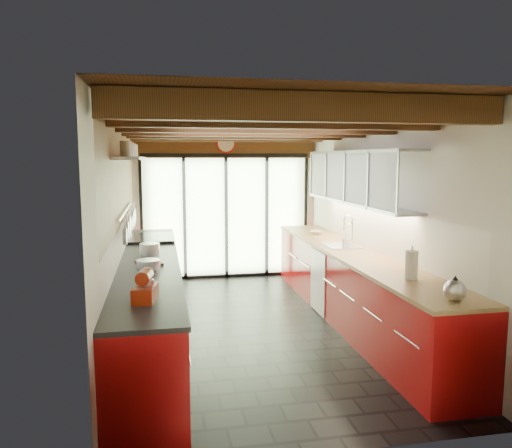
# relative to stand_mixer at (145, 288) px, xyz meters

# --- Properties ---
(ground) EXTENTS (5.50, 5.50, 0.00)m
(ground) POSITION_rel_stand_mixer_xyz_m (1.27, 1.77, -1.03)
(ground) COLOR black
(ground) RESTS_ON ground
(room_shell) EXTENTS (5.50, 5.50, 5.50)m
(room_shell) POSITION_rel_stand_mixer_xyz_m (1.27, 1.77, 0.63)
(room_shell) COLOR silver
(room_shell) RESTS_ON ground
(ceiling_beams) EXTENTS (3.14, 5.06, 4.90)m
(ceiling_beams) POSITION_rel_stand_mixer_xyz_m (1.27, 2.15, 1.43)
(ceiling_beams) COLOR #593316
(ceiling_beams) RESTS_ON ground
(glass_door) EXTENTS (2.95, 0.10, 2.90)m
(glass_door) POSITION_rel_stand_mixer_xyz_m (1.27, 4.46, 0.63)
(glass_door) COLOR #C6EAAD
(glass_door) RESTS_ON ground
(left_counter) EXTENTS (0.68, 5.00, 0.92)m
(left_counter) POSITION_rel_stand_mixer_xyz_m (-0.01, 1.77, -0.57)
(left_counter) COLOR #AC0E10
(left_counter) RESTS_ON ground
(range_stove) EXTENTS (0.66, 0.90, 0.97)m
(range_stove) POSITION_rel_stand_mixer_xyz_m (-0.01, 3.22, -0.56)
(range_stove) COLOR silver
(range_stove) RESTS_ON ground
(right_counter) EXTENTS (0.68, 5.00, 0.92)m
(right_counter) POSITION_rel_stand_mixer_xyz_m (2.54, 1.77, -0.57)
(right_counter) COLOR #AC0E10
(right_counter) RESTS_ON ground
(sink_assembly) EXTENTS (0.45, 0.52, 0.43)m
(sink_assembly) POSITION_rel_stand_mixer_xyz_m (2.56, 2.17, -0.07)
(sink_assembly) COLOR silver
(sink_assembly) RESTS_ON right_counter
(upper_cabinets_right) EXTENTS (0.34, 3.00, 3.00)m
(upper_cabinets_right) POSITION_rel_stand_mixer_xyz_m (2.70, 2.07, 0.82)
(upper_cabinets_right) COLOR silver
(upper_cabinets_right) RESTS_ON ground
(left_wall_fixtures) EXTENTS (0.28, 2.60, 0.96)m
(left_wall_fixtures) POSITION_rel_stand_mixer_xyz_m (-0.20, 2.06, 0.76)
(left_wall_fixtures) COLOR silver
(left_wall_fixtures) RESTS_ON ground
(stand_mixer) EXTENTS (0.22, 0.33, 0.27)m
(stand_mixer) POSITION_rel_stand_mixer_xyz_m (0.00, 0.00, 0.00)
(stand_mixer) COLOR #AC250D
(stand_mixer) RESTS_ON left_counter
(pot_large) EXTENTS (0.31, 0.31, 0.15)m
(pot_large) POSITION_rel_stand_mixer_xyz_m (0.00, 1.98, -0.03)
(pot_large) COLOR silver
(pot_large) RESTS_ON left_counter
(pot_small) EXTENTS (0.32, 0.32, 0.10)m
(pot_small) POSITION_rel_stand_mixer_xyz_m (0.00, 1.24, -0.06)
(pot_small) COLOR silver
(pot_small) RESTS_ON left_counter
(cutting_board) EXTENTS (0.33, 0.38, 0.03)m
(cutting_board) POSITION_rel_stand_mixer_xyz_m (0.00, 1.46, -0.09)
(cutting_board) COLOR brown
(cutting_board) RESTS_ON left_counter
(kettle) EXTENTS (0.25, 0.26, 0.22)m
(kettle) POSITION_rel_stand_mixer_xyz_m (2.54, -0.48, -0.01)
(kettle) COLOR silver
(kettle) RESTS_ON right_counter
(paper_towel) EXTENTS (0.13, 0.13, 0.34)m
(paper_towel) POSITION_rel_stand_mixer_xyz_m (2.54, 0.26, 0.04)
(paper_towel) COLOR white
(paper_towel) RESTS_ON right_counter
(soap_bottle) EXTENTS (0.09, 0.10, 0.19)m
(soap_bottle) POSITION_rel_stand_mixer_xyz_m (2.54, 2.00, -0.01)
(soap_bottle) COLOR silver
(soap_bottle) RESTS_ON right_counter
(bowl) EXTENTS (0.25, 0.25, 0.05)m
(bowl) POSITION_rel_stand_mixer_xyz_m (2.54, 3.27, -0.08)
(bowl) COLOR silver
(bowl) RESTS_ON right_counter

